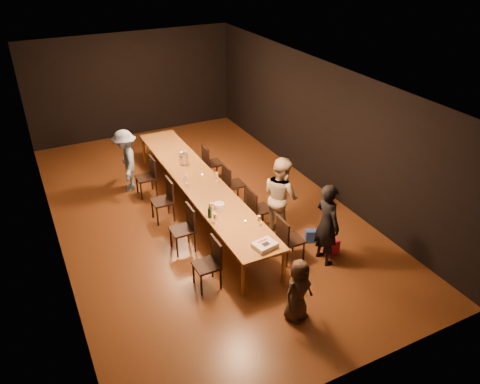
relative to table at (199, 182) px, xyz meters
name	(u,v)px	position (x,y,z in m)	size (l,w,h in m)	color
ground	(200,210)	(0.00, 0.00, -0.70)	(10.00, 10.00, 0.00)	#412710
room_shell	(196,122)	(0.00, 0.00, 1.38)	(6.04, 10.04, 3.02)	black
table	(199,182)	(0.00, 0.00, 0.00)	(0.90, 6.00, 0.75)	brown
chair_right_0	(291,239)	(0.85, -2.40, -0.24)	(0.42, 0.42, 0.93)	black
chair_right_1	(260,209)	(0.85, -1.20, -0.24)	(0.42, 0.42, 0.93)	black
chair_right_2	(234,184)	(0.85, 0.00, -0.24)	(0.42, 0.42, 0.93)	black
chair_right_3	(213,163)	(0.85, 1.20, -0.24)	(0.42, 0.42, 0.93)	black
chair_left_0	(207,265)	(-0.85, -2.40, -0.24)	(0.42, 0.42, 0.93)	black
chair_left_1	(182,229)	(-0.85, -1.20, -0.24)	(0.42, 0.42, 0.93)	black
chair_left_2	(162,201)	(-0.85, 0.00, -0.24)	(0.42, 0.42, 0.93)	black
chair_left_3	(146,177)	(-0.85, 1.20, -0.24)	(0.42, 0.42, 0.93)	black
woman_birthday	(327,224)	(1.41, -2.70, 0.11)	(0.59, 0.39, 1.62)	black
woman_tan	(281,196)	(1.15, -1.51, 0.14)	(0.82, 0.64, 1.68)	#C3B392
man_blue	(126,161)	(-1.15, 1.66, 0.05)	(0.97, 0.56, 1.50)	#7EA4C3
child	(298,290)	(0.15, -3.73, -0.15)	(0.54, 0.35, 1.11)	#463527
gift_bag_red	(333,248)	(1.67, -2.63, -0.55)	(0.25, 0.14, 0.30)	#DF214B
gift_bag_blue	(311,236)	(1.52, -2.10, -0.57)	(0.21, 0.14, 0.27)	#264AA6
birthday_cake	(265,245)	(0.09, -2.74, 0.09)	(0.42, 0.36, 0.09)	white
plate_stack	(219,206)	(-0.08, -1.25, 0.11)	(0.20, 0.20, 0.11)	white
champagne_bottle	(210,210)	(-0.37, -1.47, 0.21)	(0.08, 0.08, 0.32)	black
ice_bucket	(184,159)	(0.01, 0.93, 0.16)	(0.21, 0.21, 0.23)	silver
wineglass_0	(215,219)	(-0.36, -1.69, 0.15)	(0.06, 0.06, 0.21)	beige
wineglass_1	(259,221)	(0.32, -2.10, 0.15)	(0.06, 0.06, 0.21)	beige
wineglass_2	(213,208)	(-0.25, -1.31, 0.15)	(0.06, 0.06, 0.21)	silver
wineglass_3	(217,177)	(0.34, -0.20, 0.15)	(0.06, 0.06, 0.21)	beige
wineglass_4	(186,179)	(-0.29, -0.01, 0.15)	(0.06, 0.06, 0.21)	silver
wineglass_5	(186,155)	(0.15, 1.13, 0.15)	(0.06, 0.06, 0.21)	silver
tealight_near	(245,222)	(0.15, -1.91, 0.06)	(0.05, 0.05, 0.03)	#B2B7B2
tealight_mid	(202,175)	(0.15, 0.17, 0.06)	(0.05, 0.05, 0.03)	#B2B7B2
tealight_far	(182,153)	(0.15, 1.46, 0.06)	(0.05, 0.05, 0.03)	#B2B7B2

